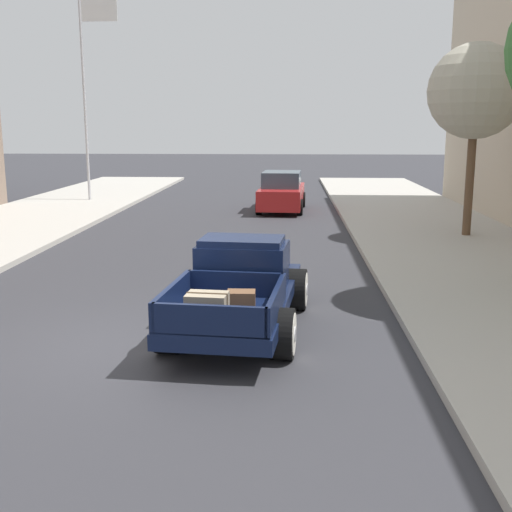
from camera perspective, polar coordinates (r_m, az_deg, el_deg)
The scene contains 5 objects.
ground_plane at distance 10.67m, azimuth -10.70°, elevation -7.74°, with size 140.00×140.00×0.00m, color #333338.
hotrod_truck_navy at distance 11.23m, azimuth -1.31°, elevation -2.52°, with size 2.48×5.04×1.58m.
car_background_red at distance 26.47m, azimuth 2.35°, elevation 5.76°, with size 2.07×4.40×1.65m.
flagpole at distance 30.20m, azimuth -14.96°, elevation 15.63°, with size 1.74×0.16×9.16m.
street_tree_second at distance 20.63m, azimuth 19.28°, elevation 13.85°, with size 2.87×2.87×5.82m.
Camera 1 is at (2.47, -9.76, 3.52)m, focal length 44.17 mm.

